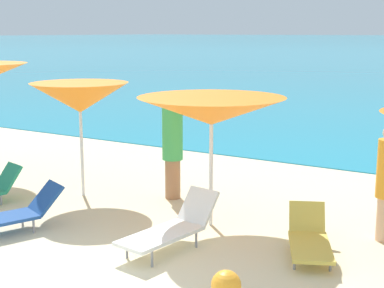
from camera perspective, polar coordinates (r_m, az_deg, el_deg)
name	(u,v)px	position (r m, az deg, el deg)	size (l,w,h in m)	color
ground_plane	(350,156)	(15.37, 15.51, -1.14)	(50.00, 100.00, 0.30)	beige
umbrella_1	(80,98)	(10.59, -11.15, 4.55)	(1.93, 1.93, 2.11)	silver
umbrella_2	(211,111)	(8.75, 1.95, 3.31)	(2.47, 2.47, 2.04)	silver
lounge_chair_2	(172,227)	(8.12, -2.02, -8.27)	(0.79, 1.71, 0.73)	white
lounge_chair_4	(309,238)	(8.08, 11.64, -9.21)	(1.03, 1.43, 0.60)	#D8BF4C
lounge_chair_6	(16,212)	(9.19, -17.18, -6.53)	(1.05, 1.57, 0.67)	#1E478C
beachgoer_1	(173,145)	(10.35, -1.96, -0.05)	(0.37, 0.37, 1.91)	#A3704C
beach_ball	(226,285)	(6.73, 3.43, -13.89)	(0.35, 0.35, 0.35)	orange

